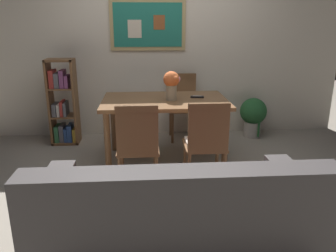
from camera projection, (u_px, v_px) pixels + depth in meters
The scene contains 11 objects.
ground_plane at pixel (171, 179), 3.60m from camera, with size 12.00×12.00×0.00m, color gray.
wall_back_with_painting at pixel (162, 44), 4.78m from camera, with size 5.20×0.14×2.60m.
dining_table at pixel (165, 108), 3.91m from camera, with size 1.43×0.92×0.75m.
dining_chair_far_right at pixel (183, 101), 4.77m from camera, with size 0.40×0.41×0.91m.
dining_chair_near_left at pixel (138, 142), 3.15m from camera, with size 0.40×0.41×0.91m.
dining_chair_near_right at pixel (206, 139), 3.23m from camera, with size 0.40×0.41×0.91m.
leather_couch at pixel (177, 228), 2.22m from camera, with size 1.80×0.84×0.84m.
bookshelf at pixel (63, 106), 4.55m from camera, with size 0.36×0.28×1.15m.
potted_ivy at pixel (253, 115), 4.87m from camera, with size 0.38×0.38×0.59m.
flower_vase at pixel (172, 83), 3.79m from camera, with size 0.20×0.19×0.33m.
tv_remote at pixel (197, 97), 3.96m from camera, with size 0.16×0.06×0.02m.
Camera 1 is at (-0.27, -3.26, 1.61)m, focal length 36.09 mm.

